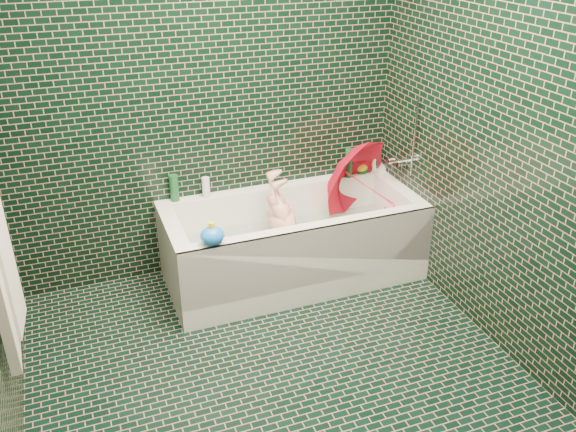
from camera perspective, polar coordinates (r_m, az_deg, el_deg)
name	(u,v)px	position (r m, az deg, el deg)	size (l,w,h in m)	color
floor	(284,387)	(3.39, -0.42, -15.74)	(2.80, 2.80, 0.00)	black
wall_back	(206,92)	(3.98, -7.68, 11.42)	(2.80, 2.80, 0.00)	black
wall_front	(476,375)	(1.65, 17.20, -13.98)	(2.80, 2.80, 0.00)	black
wall_right	(521,137)	(3.35, 20.97, 6.92)	(2.80, 2.80, 0.00)	black
bathtub	(294,250)	(4.16, 0.54, -3.20)	(1.70, 0.75, 0.55)	white
bath_mat	(293,256)	(4.20, 0.45, -3.74)	(1.35, 0.47, 0.01)	green
water	(293,237)	(4.13, 0.45, -2.02)	(1.48, 0.53, 0.00)	silver
faucet	(404,157)	(4.25, 10.84, 5.44)	(0.18, 0.19, 0.55)	silver
child	(289,238)	(4.09, 0.13, -2.11)	(0.34, 0.22, 0.93)	#EFAB95
umbrella	(366,186)	(4.26, 7.35, 2.81)	(0.60, 0.60, 0.52)	#ED163B
soap_bottle_a	(380,172)	(4.56, 8.57, 4.11)	(0.10, 0.10, 0.26)	white
soap_bottle_b	(370,170)	(4.58, 7.72, 4.26)	(0.10, 0.10, 0.21)	#3A1C6B
soap_bottle_c	(368,173)	(4.53, 7.46, 4.02)	(0.15, 0.15, 0.19)	#164D23
bottle_right_tall	(349,163)	(4.41, 5.71, 4.97)	(0.06, 0.06, 0.21)	#164D23
bottle_right_pump	(374,161)	(4.52, 8.07, 5.11)	(0.05, 0.05, 0.18)	silver
bottle_left_tall	(174,188)	(4.10, -10.60, 2.60)	(0.06, 0.06, 0.18)	#164D23
bottle_left_short	(206,188)	(4.11, -7.68, 2.65)	(0.05, 0.05, 0.14)	white
rubber_duck	(362,166)	(4.52, 6.96, 4.66)	(0.13, 0.11, 0.11)	yellow
bath_toy	(212,235)	(3.53, -7.08, -1.82)	(0.16, 0.14, 0.14)	#1A76F0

